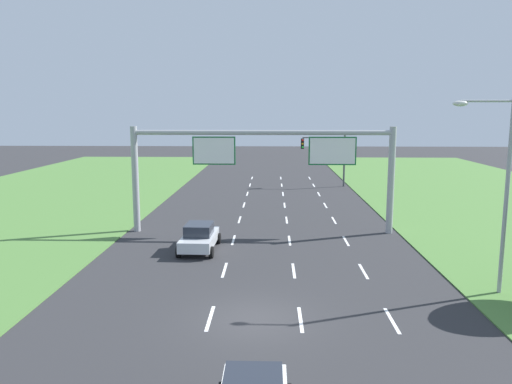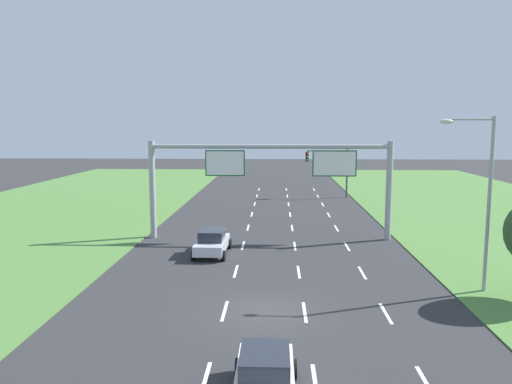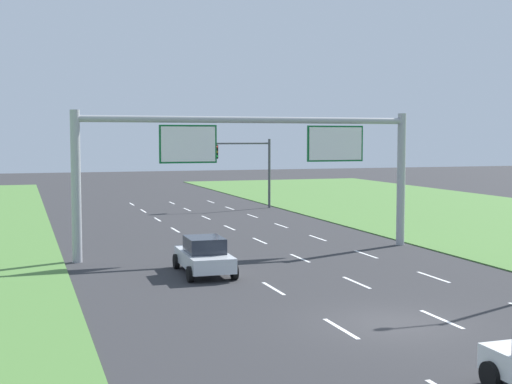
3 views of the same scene
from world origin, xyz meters
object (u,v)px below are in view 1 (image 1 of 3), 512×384
Objects in this scene: sign_gantry at (265,159)px; car_lead_silver at (199,237)px; street_lamp at (499,179)px; traffic_light_mast at (326,151)px.

car_lead_silver is at bearing -129.51° from sign_gantry.
traffic_light_mast is at bearing 96.74° from street_lamp.
car_lead_silver is 7.18m from sign_gantry.
traffic_light_mast is 32.41m from street_lamp.
street_lamp is (3.80, -32.16, 1.21)m from traffic_light_mast.
street_lamp is at bearing -83.26° from traffic_light_mast.
street_lamp reaches higher than car_lead_silver.
sign_gantry is at bearing 52.02° from car_lead_silver.
street_lamp is at bearing -47.92° from sign_gantry.
traffic_light_mast is at bearing 73.44° from sign_gantry.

